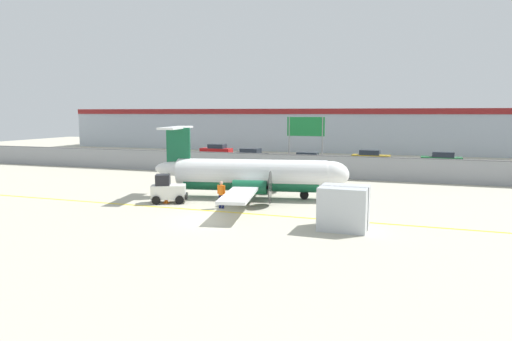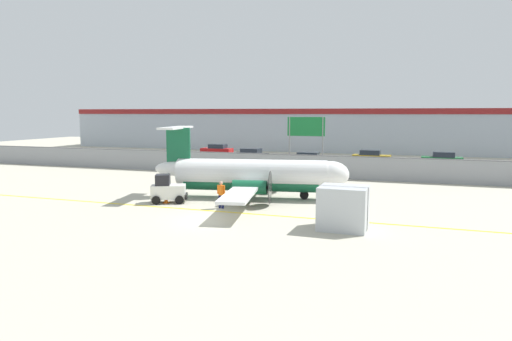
% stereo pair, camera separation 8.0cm
% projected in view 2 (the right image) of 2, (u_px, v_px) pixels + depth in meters
% --- Properties ---
extents(ground_plane, '(140.00, 140.00, 0.01)m').
position_uv_depth(ground_plane, '(227.00, 212.00, 27.20)').
color(ground_plane, '#B2AD99').
extents(perimeter_fence, '(98.00, 0.10, 2.10)m').
position_uv_depth(perimeter_fence, '(293.00, 165.00, 42.09)').
color(perimeter_fence, gray).
rests_on(perimeter_fence, ground).
extents(parking_lot_strip, '(98.00, 17.00, 0.12)m').
position_uv_depth(parking_lot_strip, '(317.00, 163.00, 53.02)').
color(parking_lot_strip, '#38383A').
rests_on(parking_lot_strip, ground).
extents(background_building, '(91.00, 8.10, 6.50)m').
position_uv_depth(background_building, '(341.00, 130.00, 69.98)').
color(background_building, '#A8B2BC').
rests_on(background_building, ground).
extents(commuter_airplane, '(13.63, 16.02, 4.92)m').
position_uv_depth(commuter_airplane, '(255.00, 175.00, 31.54)').
color(commuter_airplane, white).
rests_on(commuter_airplane, ground).
extents(baggage_tug, '(2.58, 2.09, 1.88)m').
position_uv_depth(baggage_tug, '(168.00, 190.00, 29.97)').
color(baggage_tug, silver).
rests_on(baggage_tug, ground).
extents(ground_crew_worker, '(0.55, 0.36, 1.70)m').
position_uv_depth(ground_crew_worker, '(221.00, 193.00, 28.16)').
color(ground_crew_worker, '#191E4C').
rests_on(ground_crew_worker, ground).
extents(cargo_container, '(2.45, 2.06, 2.20)m').
position_uv_depth(cargo_container, '(343.00, 208.00, 23.09)').
color(cargo_container, '#B7BCC1').
rests_on(cargo_container, ground).
extents(traffic_cone_near_left, '(0.36, 0.36, 0.64)m').
position_uv_depth(traffic_cone_near_left, '(224.00, 197.00, 30.31)').
color(traffic_cone_near_left, orange).
rests_on(traffic_cone_near_left, ground).
extents(traffic_cone_near_right, '(0.36, 0.36, 0.64)m').
position_uv_depth(traffic_cone_near_right, '(236.00, 200.00, 29.29)').
color(traffic_cone_near_right, orange).
rests_on(traffic_cone_near_right, ground).
extents(traffic_cone_far_left, '(0.36, 0.36, 0.64)m').
position_uv_depth(traffic_cone_far_left, '(326.00, 204.00, 27.92)').
color(traffic_cone_far_left, orange).
rests_on(traffic_cone_far_left, ground).
extents(traffic_cone_far_right, '(0.36, 0.36, 0.64)m').
position_uv_depth(traffic_cone_far_right, '(166.00, 198.00, 29.87)').
color(traffic_cone_far_right, orange).
rests_on(traffic_cone_far_right, ground).
extents(parked_car_0, '(4.22, 2.04, 1.58)m').
position_uv_depth(parked_car_0, '(217.00, 150.00, 61.52)').
color(parked_car_0, red).
rests_on(parked_car_0, parking_lot_strip).
extents(parked_car_1, '(4.34, 2.30, 1.58)m').
position_uv_depth(parked_car_1, '(250.00, 155.00, 54.21)').
color(parked_car_1, black).
rests_on(parked_car_1, parking_lot_strip).
extents(parked_car_2, '(4.21, 2.03, 1.58)m').
position_uv_depth(parked_car_2, '(309.00, 160.00, 48.98)').
color(parked_car_2, '#19662D').
rests_on(parked_car_2, parking_lot_strip).
extents(parked_car_3, '(4.26, 2.13, 1.58)m').
position_uv_depth(parked_car_3, '(371.00, 157.00, 51.85)').
color(parked_car_3, '#B28C19').
rests_on(parked_car_3, parking_lot_strip).
extents(parked_car_4, '(4.22, 2.05, 1.58)m').
position_uv_depth(parked_car_4, '(442.00, 159.00, 49.35)').
color(parked_car_4, '#19662D').
rests_on(parked_car_4, parking_lot_strip).
extents(highway_sign, '(3.60, 0.14, 5.50)m').
position_uv_depth(highway_sign, '(306.00, 131.00, 43.04)').
color(highway_sign, slate).
rests_on(highway_sign, ground).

